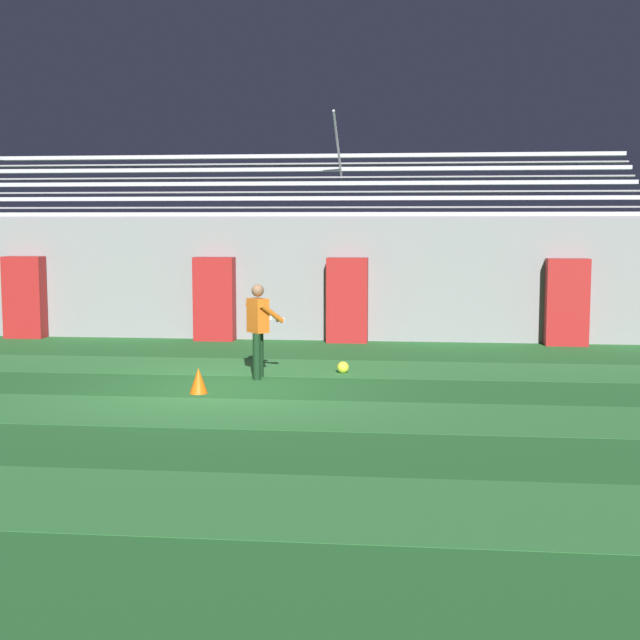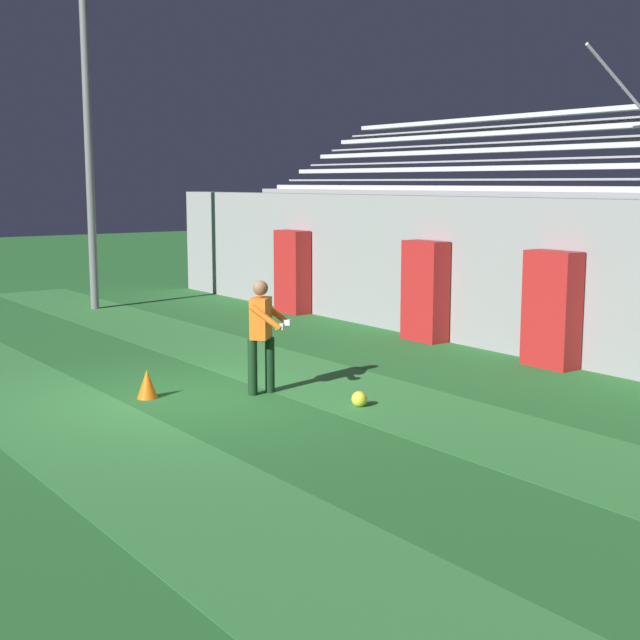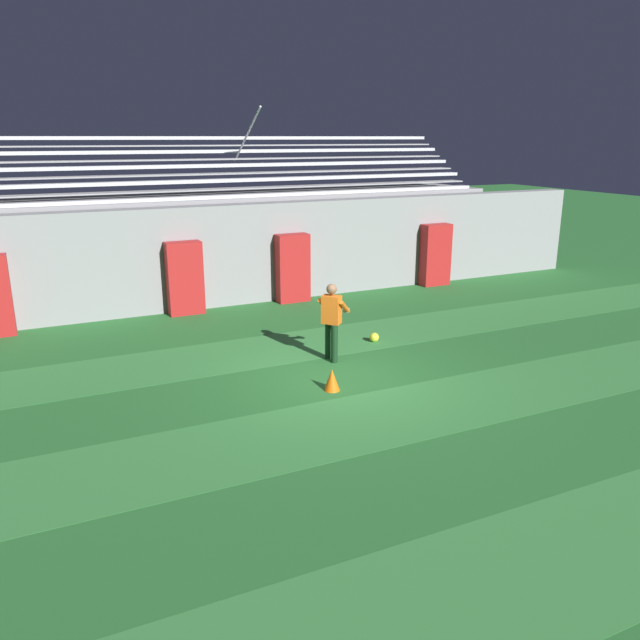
% 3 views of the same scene
% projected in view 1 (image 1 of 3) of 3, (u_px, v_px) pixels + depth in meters
% --- Properties ---
extents(ground_plane, '(80.00, 80.00, 0.00)m').
position_uv_depth(ground_plane, '(227.00, 388.00, 14.83)').
color(ground_plane, '#286B2D').
extents(turf_stripe_near, '(28.00, 2.05, 0.01)m').
position_uv_depth(turf_stripe_near, '(101.00, 498.00, 8.90)').
color(turf_stripe_near, '#38843D').
rests_on(turf_stripe_near, ground).
extents(turf_stripe_mid, '(28.00, 2.05, 0.01)m').
position_uv_depth(turf_stripe_mid, '(200.00, 412.00, 12.95)').
color(turf_stripe_mid, '#38843D').
rests_on(turf_stripe_mid, ground).
extents(turf_stripe_far, '(28.00, 2.05, 0.01)m').
position_uv_depth(turf_stripe_far, '(251.00, 367.00, 17.01)').
color(turf_stripe_far, '#38843D').
rests_on(turf_stripe_far, ground).
extents(back_wall, '(24.00, 0.60, 2.80)m').
position_uv_depth(back_wall, '(284.00, 280.00, 21.10)').
color(back_wall, gray).
rests_on(back_wall, ground).
extents(padding_pillar_gate_left, '(0.94, 0.44, 1.95)m').
position_uv_depth(padding_pillar_gate_left, '(214.00, 299.00, 20.77)').
color(padding_pillar_gate_left, '#B21E1E').
rests_on(padding_pillar_gate_left, ground).
extents(padding_pillar_gate_right, '(0.94, 0.44, 1.95)m').
position_uv_depth(padding_pillar_gate_right, '(347.00, 300.00, 20.44)').
color(padding_pillar_gate_right, '#B21E1E').
rests_on(padding_pillar_gate_right, ground).
extents(padding_pillar_far_left, '(0.94, 0.44, 1.95)m').
position_uv_depth(padding_pillar_far_left, '(25.00, 297.00, 21.26)').
color(padding_pillar_far_left, '#B21E1E').
rests_on(padding_pillar_far_left, ground).
extents(padding_pillar_far_right, '(0.94, 0.44, 1.95)m').
position_uv_depth(padding_pillar_far_right, '(567.00, 302.00, 19.92)').
color(padding_pillar_far_right, '#B21E1E').
rests_on(padding_pillar_far_right, ground).
extents(bleacher_stand, '(18.00, 4.05, 5.43)m').
position_uv_depth(bleacher_stand, '(297.00, 270.00, 23.41)').
color(bleacher_stand, gray).
rests_on(bleacher_stand, ground).
extents(goalkeeper, '(0.74, 0.74, 1.67)m').
position_uv_depth(goalkeeper, '(259.00, 325.00, 15.69)').
color(goalkeeper, '#143319').
rests_on(goalkeeper, ground).
extents(soccer_ball, '(0.22, 0.22, 0.22)m').
position_uv_depth(soccer_ball, '(343.00, 367.00, 16.29)').
color(soccer_ball, yellow).
rests_on(soccer_ball, ground).
extents(traffic_cone, '(0.30, 0.30, 0.42)m').
position_uv_depth(traffic_cone, '(198.00, 380.00, 14.37)').
color(traffic_cone, orange).
rests_on(traffic_cone, ground).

